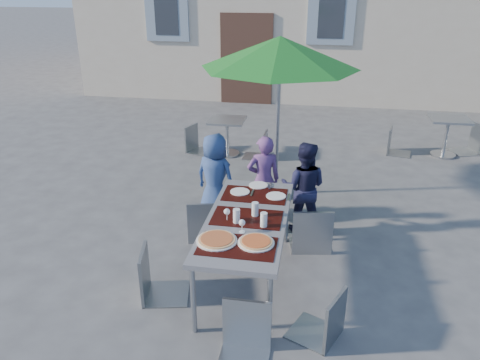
% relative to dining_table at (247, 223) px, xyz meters
% --- Properties ---
extents(ground, '(90.00, 90.00, 0.00)m').
position_rel_dining_table_xyz_m(ground, '(0.75, 0.12, -0.70)').
color(ground, '#48484A').
rests_on(ground, ground).
extents(dining_table, '(0.80, 1.85, 0.76)m').
position_rel_dining_table_xyz_m(dining_table, '(0.00, 0.00, 0.00)').
color(dining_table, '#4C4C51').
rests_on(dining_table, ground).
extents(pizza_near_left, '(0.38, 0.38, 0.03)m').
position_rel_dining_table_xyz_m(pizza_near_left, '(-0.20, -0.50, 0.07)').
color(pizza_near_left, white).
rests_on(pizza_near_left, dining_table).
extents(pizza_near_right, '(0.34, 0.34, 0.03)m').
position_rel_dining_table_xyz_m(pizza_near_right, '(0.16, -0.48, 0.07)').
color(pizza_near_right, white).
rests_on(pizza_near_right, dining_table).
extents(glassware, '(0.44, 0.41, 0.15)m').
position_rel_dining_table_xyz_m(glassware, '(0.03, -0.09, 0.13)').
color(glassware, silver).
rests_on(glassware, dining_table).
extents(place_settings, '(0.67, 0.48, 0.01)m').
position_rel_dining_table_xyz_m(place_settings, '(0.03, 0.64, 0.06)').
color(place_settings, white).
rests_on(place_settings, dining_table).
extents(child_0, '(0.66, 0.54, 1.17)m').
position_rel_dining_table_xyz_m(child_0, '(-0.64, 1.35, -0.11)').
color(child_0, navy).
rests_on(child_0, ground).
extents(child_1, '(0.50, 0.40, 1.18)m').
position_rel_dining_table_xyz_m(child_1, '(-0.00, 1.35, -0.11)').
color(child_1, '#653B7A').
rests_on(child_1, ground).
extents(child_2, '(0.59, 0.37, 1.18)m').
position_rel_dining_table_xyz_m(child_2, '(0.52, 1.20, -0.11)').
color(child_2, '#191A38').
rests_on(child_2, ground).
extents(chair_0, '(0.55, 0.55, 1.01)m').
position_rel_dining_table_xyz_m(chair_0, '(-0.63, 0.77, -0.10)').
color(chair_0, gray).
rests_on(chair_0, ground).
extents(chair_1, '(0.60, 0.61, 1.03)m').
position_rel_dining_table_xyz_m(chair_1, '(-0.17, 1.10, -0.09)').
color(chair_1, gray).
rests_on(chair_1, ground).
extents(chair_2, '(0.54, 0.54, 1.05)m').
position_rel_dining_table_xyz_m(chair_2, '(0.65, 0.74, -0.08)').
color(chair_2, '#91969C').
rests_on(chair_2, ground).
extents(chair_3, '(0.53, 0.52, 0.99)m').
position_rel_dining_table_xyz_m(chair_3, '(-0.86, -0.42, -0.11)').
color(chair_3, gray).
rests_on(chair_3, ground).
extents(chair_4, '(0.54, 0.54, 0.92)m').
position_rel_dining_table_xyz_m(chair_4, '(0.82, -0.75, -0.16)').
color(chair_4, gray).
rests_on(chair_4, ground).
extents(chair_5, '(0.42, 0.43, 0.95)m').
position_rel_dining_table_xyz_m(chair_5, '(0.16, -1.08, -0.14)').
color(chair_5, '#92979D').
rests_on(chair_5, ground).
extents(patio_umbrella, '(2.16, 2.16, 2.28)m').
position_rel_dining_table_xyz_m(patio_umbrella, '(0.07, 2.23, 1.35)').
color(patio_umbrella, '#ACB0B4').
rests_on(patio_umbrella, ground).
extents(cafe_table_0, '(0.62, 0.62, 0.66)m').
position_rel_dining_table_xyz_m(cafe_table_0, '(-0.97, 3.76, -0.28)').
color(cafe_table_0, '#ACB0B4').
rests_on(cafe_table_0, ground).
extents(bg_chair_l_0, '(0.52, 0.52, 0.92)m').
position_rel_dining_table_xyz_m(bg_chair_l_0, '(-1.57, 3.83, -0.16)').
color(bg_chair_l_0, gray).
rests_on(bg_chair_l_0, ground).
extents(bg_chair_r_0, '(0.41, 0.40, 0.89)m').
position_rel_dining_table_xyz_m(bg_chair_r_0, '(-0.36, 3.71, -0.18)').
color(bg_chair_r_0, gray).
rests_on(bg_chair_r_0, ground).
extents(cafe_table_1, '(0.67, 0.67, 0.71)m').
position_rel_dining_table_xyz_m(cafe_table_1, '(2.90, 4.37, -0.22)').
color(cafe_table_1, '#ACB0B4').
rests_on(cafe_table_1, ground).
extents(bg_chair_l_1, '(0.48, 0.48, 0.91)m').
position_rel_dining_table_xyz_m(bg_chair_l_1, '(2.04, 4.36, -0.16)').
color(bg_chair_l_1, gray).
rests_on(bg_chair_l_1, ground).
extents(bg_chair_r_1, '(0.56, 0.56, 1.00)m').
position_rel_dining_table_xyz_m(bg_chair_r_1, '(3.44, 4.65, -0.11)').
color(bg_chair_r_1, '#8F979A').
rests_on(bg_chair_r_1, ground).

